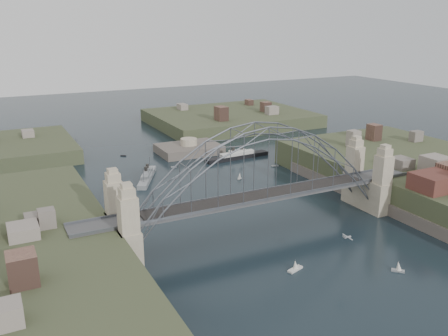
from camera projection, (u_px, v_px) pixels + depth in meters
The scene contains 17 objects.
ground at pixel (259, 230), 109.43m from camera, with size 500.00×500.00×0.00m, color black.
bridge at pixel (261, 179), 105.85m from camera, with size 84.00×13.80×24.60m.
shore_east at pixel (436, 185), 133.64m from camera, with size 50.50×90.00×12.00m.
headland_ne at pixel (230, 122), 224.72m from camera, with size 70.00×55.00×9.50m, color #394127.
fort_island at pixel (189, 154), 174.47m from camera, with size 22.00×16.00×9.40m.
naval_cruiser_near at pixel (147, 176), 144.67m from camera, with size 11.45×19.02×6.00m.
naval_cruiser_far at pixel (76, 151), 174.60m from camera, with size 5.13×14.58×4.89m.
ocean_liner at pixel (237, 156), 166.82m from camera, with size 24.31×4.97×5.93m.
aeroplane at pixel (347, 237), 88.91m from camera, with size 1.60×3.01×0.44m.
small_boat_a at pixel (165, 214), 118.15m from camera, with size 2.28×1.39×0.45m.
small_boat_b at pixel (240, 176), 144.64m from camera, with size 1.58×1.50×2.38m.
small_boat_c at pixel (295, 267), 91.54m from camera, with size 3.62×2.10×2.38m.
small_boat_d at pixel (275, 166), 157.99m from camera, with size 2.55×1.06×0.45m.
small_boat_e at pixel (79, 185), 138.12m from camera, with size 3.52×3.97×2.38m.
small_boat_f at pixel (174, 167), 156.60m from camera, with size 1.89×1.25×0.45m.
small_boat_g at pixel (398, 267), 90.96m from camera, with size 2.24×2.31×2.38m.
small_boat_h at pixel (123, 156), 170.11m from camera, with size 1.94×1.75×0.45m.
Camera 1 is at (-52.69, -86.05, 45.43)m, focal length 38.36 mm.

